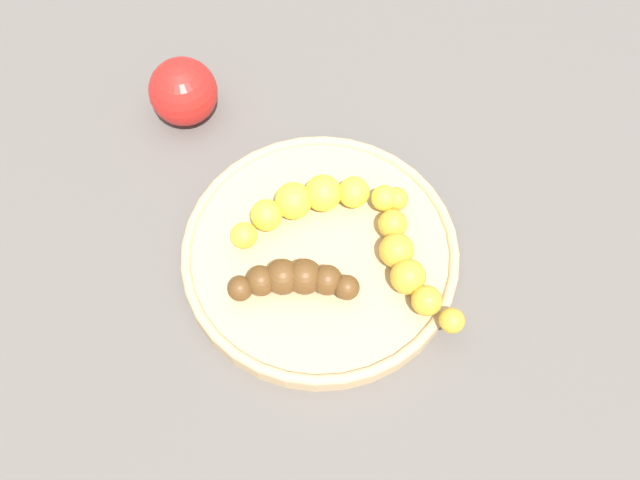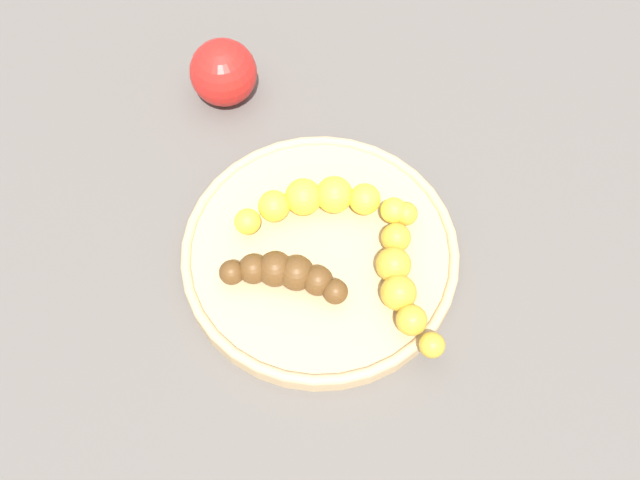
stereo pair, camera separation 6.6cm
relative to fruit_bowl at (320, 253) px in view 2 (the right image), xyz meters
name	(u,v)px [view 2 (the right image)]	position (x,y,z in m)	size (l,w,h in m)	color
ground_plane	(320,258)	(0.00, 0.00, -0.01)	(2.40, 2.40, 0.00)	#56514C
fruit_bowl	(320,253)	(0.00, 0.00, 0.00)	(0.27, 0.27, 0.02)	tan
banana_yellow	(319,201)	(0.00, -0.04, 0.03)	(0.16, 0.06, 0.04)	yellow
banana_overripe	(285,274)	(0.03, 0.04, 0.02)	(0.12, 0.05, 0.03)	#593819
banana_spotted	(402,278)	(-0.08, 0.03, 0.02)	(0.06, 0.15, 0.03)	gold
apple_red	(223,73)	(0.11, -0.20, 0.02)	(0.07, 0.07, 0.07)	red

